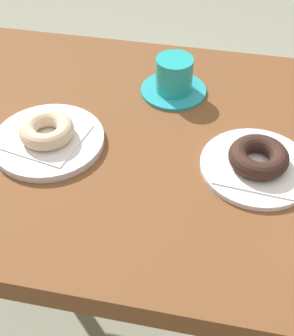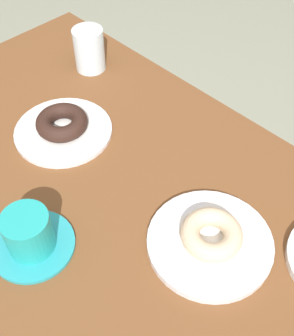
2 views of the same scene
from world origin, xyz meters
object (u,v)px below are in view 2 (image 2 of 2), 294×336
water_glass (89,49)px  donut_sugar_ring (211,234)px  plate_sugar_ring (210,243)px  coffee_cup (29,235)px  plate_chocolate_ring (63,131)px  donut_chocolate_ring (62,122)px

water_glass → donut_sugar_ring: bearing=-18.7°
plate_sugar_ring → coffee_cup: bearing=-134.0°
plate_chocolate_ring → donut_sugar_ring: (0.43, 0.01, 0.03)m
donut_sugar_ring → coffee_cup: coffee_cup is taller
donut_chocolate_ring → plate_sugar_ring: bearing=1.4°
donut_chocolate_ring → donut_sugar_ring: size_ratio=1.04×
coffee_cup → donut_chocolate_ring: bearing=132.1°
plate_chocolate_ring → donut_chocolate_ring: size_ratio=1.91×
water_glass → coffee_cup: (0.35, -0.43, -0.02)m
plate_sugar_ring → coffee_cup: coffee_cup is taller
donut_sugar_ring → coffee_cup: size_ratio=0.73×
donut_chocolate_ring → plate_sugar_ring: size_ratio=0.50×
plate_sugar_ring → water_glass: (-0.57, 0.19, 0.05)m
plate_sugar_ring → coffee_cup: size_ratio=1.50×
plate_chocolate_ring → coffee_cup: 0.30m
plate_sugar_ring → donut_sugar_ring: donut_sugar_ring is taller
plate_chocolate_ring → donut_sugar_ring: bearing=1.4°
plate_chocolate_ring → coffee_cup: (0.20, -0.22, 0.03)m
plate_chocolate_ring → water_glass: bearing=126.0°
plate_chocolate_ring → plate_sugar_ring: 0.43m
donut_sugar_ring → water_glass: size_ratio=1.01×
plate_sugar_ring → donut_sugar_ring: (0.00, 0.00, 0.03)m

